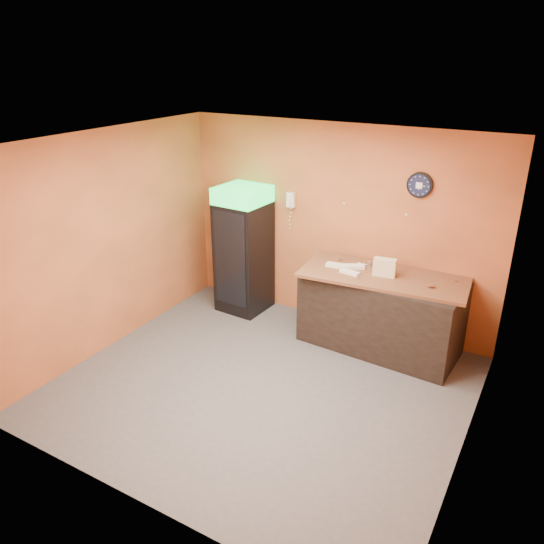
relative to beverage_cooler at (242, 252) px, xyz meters
The scene contains 15 objects.
floor 2.26m from the beverage_cooler, 51.25° to the right, with size 4.50×4.50×0.00m, color #47474C.
back_wall 1.43m from the beverage_cooler, 16.90° to the left, with size 4.50×0.02×2.80m, color #D46A3B.
left_wall 1.93m from the beverage_cooler, 120.83° to the right, with size 0.02×4.00×2.80m, color #D46A3B.
right_wall 3.92m from the beverage_cooler, 24.43° to the right, with size 0.02×4.00×2.80m, color #D46A3B.
ceiling 2.79m from the beverage_cooler, 51.25° to the right, with size 4.50×4.00×0.02m, color white.
beverage_cooler is the anchor object (origin of this frame).
prep_counter 2.19m from the beverage_cooler, ahead, with size 2.00×0.89×1.00m, color black.
wall_clock 2.69m from the beverage_cooler, ahead, with size 0.32×0.06×0.32m.
wall_phone 1.05m from the beverage_cooler, 29.17° to the left, with size 0.12×0.10×0.21m.
butcher_paper 2.16m from the beverage_cooler, ahead, with size 2.07×0.92×0.04m, color brown.
sub_roll_stack 2.18m from the beverage_cooler, ahead, with size 0.29×0.14×0.23m.
wrapped_sandwich_left 1.55m from the beverage_cooler, ahead, with size 0.28×0.11×0.04m, color silver.
wrapped_sandwich_mid 1.79m from the beverage_cooler, ahead, with size 0.25×0.10×0.04m, color silver.
wrapped_sandwich_right 1.74m from the beverage_cooler, ahead, with size 0.29×0.11×0.04m, color silver.
kitchen_tool 1.90m from the beverage_cooler, ahead, with size 0.06×0.06×0.06m, color silver.
Camera 1 is at (2.69, -4.45, 3.66)m, focal length 35.00 mm.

